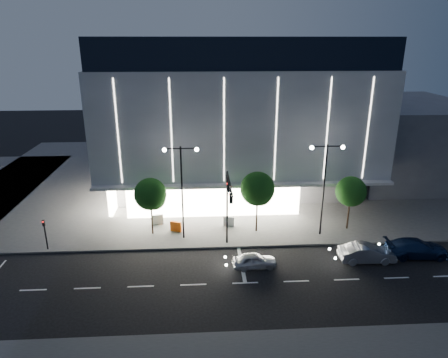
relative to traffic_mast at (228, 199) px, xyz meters
The scene contains 17 objects.
ground 6.12m from the traffic_mast, 106.66° to the right, with size 160.00×160.00×0.00m, color black.
sidewalk_museum 21.62m from the traffic_mast, 79.04° to the left, with size 70.00×40.00×0.15m, color #474747.
museum 19.54m from the traffic_mast, 84.04° to the left, with size 30.00×25.80×18.00m.
annex_building 32.43m from the traffic_mast, 39.57° to the left, with size 16.00×20.00×10.00m, color #4C4C51.
traffic_mast is the anchor object (origin of this frame).
street_lamp_west 4.89m from the traffic_mast, 146.35° to the left, with size 3.16×0.36×9.00m.
street_lamp_east 9.43m from the traffic_mast, 16.48° to the left, with size 3.16×0.36×9.00m.
ped_signal_far 16.35m from the traffic_mast, behind, with size 0.22×0.24×3.00m.
tree_left 7.95m from the traffic_mast, 152.16° to the left, with size 3.02×3.02×5.72m.
tree_mid 4.82m from the traffic_mast, 50.58° to the left, with size 3.25×3.25×6.15m.
tree_right 12.63m from the traffic_mast, 17.02° to the left, with size 2.91×2.91×5.51m.
car_lead 5.51m from the traffic_mast, 52.72° to the right, with size 1.46×3.63×1.24m, color #B4B6BC.
car_second 12.52m from the traffic_mast, 10.95° to the right, with size 1.63×4.67×1.54m, color #A8AAB0.
car_third 16.81m from the traffic_mast, ahead, with size 2.17×5.33×1.55m, color #132449.
barrier_b 9.86m from the traffic_mast, 139.43° to the left, with size 1.10×0.25×1.00m, color silver.
barrier_c 7.64m from the traffic_mast, 140.12° to the left, with size 1.10×0.25×1.00m, color #FE5A0E.
barrier_d 6.59m from the traffic_mast, 85.14° to the left, with size 1.10×0.25×1.00m, color silver.
Camera 1 is at (-1.15, -27.74, 17.80)m, focal length 32.00 mm.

